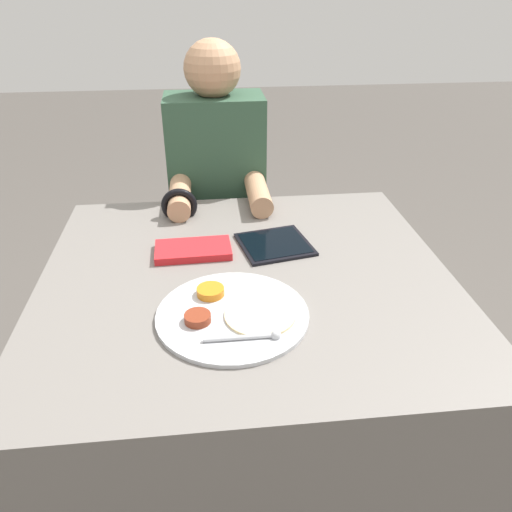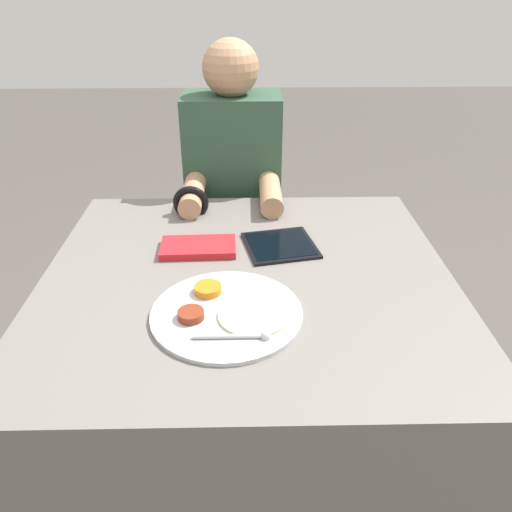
% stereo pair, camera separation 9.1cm
% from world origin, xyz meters
% --- Properties ---
extents(ground_plane, '(12.00, 12.00, 0.00)m').
position_xyz_m(ground_plane, '(0.00, 0.00, 0.00)').
color(ground_plane, '#4C4742').
extents(dining_table, '(1.02, 0.96, 0.74)m').
position_xyz_m(dining_table, '(0.00, 0.00, 0.37)').
color(dining_table, slate).
rests_on(dining_table, ground_plane).
extents(thali_tray, '(0.33, 0.33, 0.03)m').
position_xyz_m(thali_tray, '(-0.05, -0.17, 0.75)').
color(thali_tray, '#B7BABF').
rests_on(thali_tray, dining_table).
extents(red_notebook, '(0.20, 0.12, 0.02)m').
position_xyz_m(red_notebook, '(-0.13, 0.12, 0.75)').
color(red_notebook, silver).
rests_on(red_notebook, dining_table).
extents(tablet_device, '(0.22, 0.21, 0.01)m').
position_xyz_m(tablet_device, '(0.09, 0.14, 0.75)').
color(tablet_device, black).
rests_on(tablet_device, dining_table).
extents(person_diner, '(0.35, 0.44, 1.22)m').
position_xyz_m(person_diner, '(-0.05, 0.63, 0.58)').
color(person_diner, black).
rests_on(person_diner, ground_plane).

